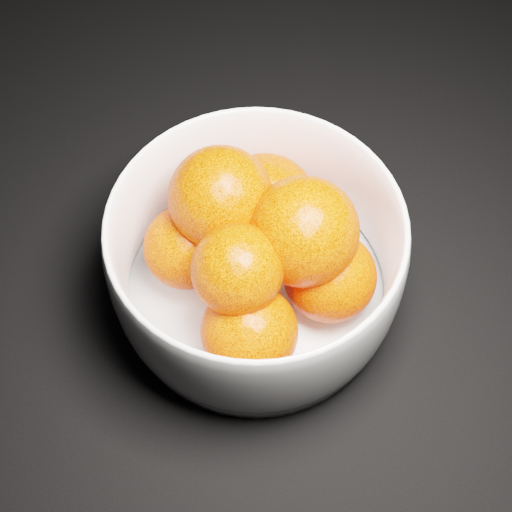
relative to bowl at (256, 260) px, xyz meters
name	(u,v)px	position (x,y,z in m)	size (l,w,h in m)	color
ground	(448,132)	(0.25, 0.10, -0.06)	(3.00, 3.00, 0.00)	black
bowl	(256,260)	(0.00, 0.00, 0.00)	(0.24, 0.24, 0.11)	white
orange_pile	(260,243)	(0.01, 0.01, 0.01)	(0.17, 0.19, 0.13)	#FF4108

